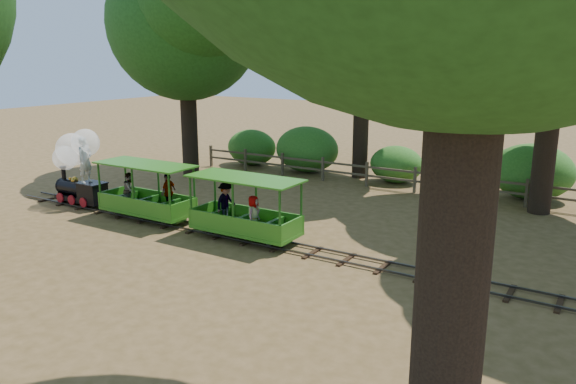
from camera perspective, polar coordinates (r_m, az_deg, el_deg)
The scene contains 11 objects.
ground at distance 15.54m, azimuth -0.72°, elevation -5.61°, with size 90.00×90.00×0.00m, color olive.
track at distance 15.52m, azimuth -0.72°, elevation -5.38°, with size 22.00×1.00×0.10m.
locomotive at distance 20.82m, azimuth -20.69°, elevation 2.95°, with size 2.40×1.13×2.76m.
carriage_front at distance 18.44m, azimuth -14.10°, elevation -0.46°, with size 3.33×1.36×1.73m.
carriage_rear at distance 16.04m, azimuth -4.77°, elevation -2.16°, with size 3.33×1.36×1.73m.
oak_nw at distance 24.74m, azimuth -10.38°, elevation 17.33°, with size 8.03×7.07×9.67m.
fence at distance 22.31m, azimuth 10.36°, elevation 1.70°, with size 18.10×0.10×1.00m.
shrub_west at distance 26.95m, azimuth -3.71°, elevation 4.55°, with size 2.47×1.90×1.71m, color #2D6B1E.
shrub_mid_w at distance 25.30m, azimuth 1.94°, elevation 4.36°, with size 2.96×2.28×2.05m, color #2D6B1E.
shrub_mid_e at distance 23.56m, azimuth 10.94°, elevation 2.78°, with size 2.21×1.70×1.53m, color #2D6B1E.
shrub_east at distance 22.26m, azimuth 23.54°, elevation 1.90°, with size 2.95×2.27×2.04m, color #2D6B1E.
Camera 1 is at (7.87, -12.37, 5.16)m, focal length 35.00 mm.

